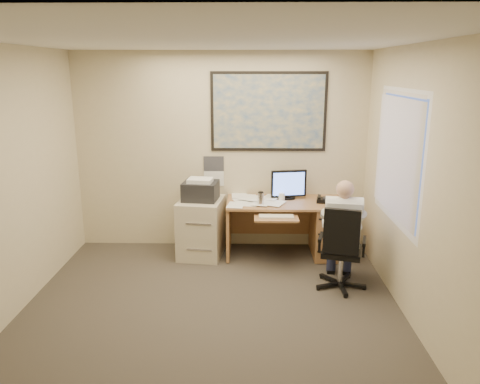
{
  "coord_description": "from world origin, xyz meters",
  "views": [
    {
      "loc": [
        0.39,
        -4.12,
        2.46
      ],
      "look_at": [
        0.28,
        1.3,
        1.03
      ],
      "focal_mm": 35.0,
      "sensor_mm": 36.0,
      "label": 1
    }
  ],
  "objects_px": {
    "filing_cabinet": "(201,222)",
    "office_chair": "(343,265)",
    "desk": "(311,223)",
    "person": "(342,234)"
  },
  "relations": [
    {
      "from": "filing_cabinet",
      "to": "office_chair",
      "type": "bearing_deg",
      "value": -22.51
    },
    {
      "from": "desk",
      "to": "office_chair",
      "type": "height_order",
      "value": "desk"
    },
    {
      "from": "office_chair",
      "to": "person",
      "type": "height_order",
      "value": "person"
    },
    {
      "from": "filing_cabinet",
      "to": "person",
      "type": "bearing_deg",
      "value": -20.74
    },
    {
      "from": "office_chair",
      "to": "person",
      "type": "distance_m",
      "value": 0.35
    },
    {
      "from": "desk",
      "to": "office_chair",
      "type": "distance_m",
      "value": 1.08
    },
    {
      "from": "filing_cabinet",
      "to": "office_chair",
      "type": "relative_size",
      "value": 1.07
    },
    {
      "from": "office_chair",
      "to": "person",
      "type": "xyz_separation_m",
      "value": [
        -0.01,
        0.08,
        0.34
      ]
    },
    {
      "from": "filing_cabinet",
      "to": "person",
      "type": "xyz_separation_m",
      "value": [
        1.7,
        -0.91,
        0.17
      ]
    },
    {
      "from": "desk",
      "to": "person",
      "type": "xyz_separation_m",
      "value": [
        0.23,
        -0.96,
        0.19
      ]
    }
  ]
}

